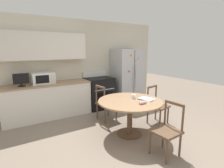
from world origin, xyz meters
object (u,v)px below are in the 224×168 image
object	(u,v)px
dining_chair_near	(167,131)
candle_glass	(133,97)
countertop_tv	(21,79)
refrigerator	(127,76)
dining_chair_far	(106,103)
dining_chair_right	(157,106)
oven_range	(99,93)
microwave	(43,78)

from	to	relation	value
dining_chair_near	candle_glass	size ratio (longest dim) A/B	10.20
countertop_tv	candle_glass	world-z (taller)	countertop_tv
refrigerator	dining_chair_far	distance (m)	1.70
refrigerator	dining_chair_near	size ratio (longest dim) A/B	1.96
candle_glass	dining_chair_near	bearing A→B (deg)	-93.85
refrigerator	dining_chair_right	bearing A→B (deg)	-102.93
refrigerator	oven_range	xyz separation A→B (m)	(-1.04, 0.03, -0.41)
dining_chair_right	microwave	bearing A→B (deg)	-50.61
refrigerator	microwave	size ratio (longest dim) A/B	3.28
refrigerator	candle_glass	bearing A→B (deg)	-123.33
dining_chair_far	candle_glass	distance (m)	0.93
microwave	dining_chair_near	world-z (taller)	microwave
microwave	candle_glass	bearing A→B (deg)	-52.32
refrigerator	dining_chair_right	world-z (taller)	refrigerator
refrigerator	microwave	bearing A→B (deg)	177.73
countertop_tv	dining_chair_far	size ratio (longest dim) A/B	0.38
oven_range	dining_chair_near	distance (m)	2.77
dining_chair_far	dining_chair_right	world-z (taller)	same
dining_chair_near	candle_glass	distance (m)	1.04
oven_range	dining_chair_far	distance (m)	1.00
microwave	countertop_tv	size ratio (longest dim) A/B	1.55
microwave	dining_chair_right	bearing A→B (deg)	-39.70
microwave	dining_chair_far	size ratio (longest dim) A/B	0.60
dining_chair_far	dining_chair_right	xyz separation A→B (m)	(0.96, -0.80, 0.00)
candle_glass	dining_chair_far	bearing A→B (deg)	103.21
microwave	candle_glass	world-z (taller)	microwave
dining_chair_right	candle_glass	size ratio (longest dim) A/B	10.20
refrigerator	countertop_tv	size ratio (longest dim) A/B	5.10
dining_chair_far	countertop_tv	bearing A→B (deg)	-125.02
oven_range	microwave	bearing A→B (deg)	177.36
microwave	refrigerator	bearing A→B (deg)	-2.27
refrigerator	dining_chair_far	xyz separation A→B (m)	(-1.35, -0.92, -0.45)
dining_chair_near	dining_chair_right	distance (m)	1.31
countertop_tv	candle_glass	size ratio (longest dim) A/B	3.92
dining_chair_near	refrigerator	bearing A→B (deg)	-27.69
candle_glass	oven_range	bearing A→B (deg)	86.12
oven_range	dining_chair_right	size ratio (longest dim) A/B	1.20
refrigerator	dining_chair_near	world-z (taller)	refrigerator
dining_chair_far	dining_chair_right	bearing A→B (deg)	43.61
dining_chair_right	candle_glass	xyz separation A→B (m)	(-0.76, -0.04, 0.34)
dining_chair_near	dining_chair_far	world-z (taller)	same
dining_chair_near	dining_chair_far	xyz separation A→B (m)	(-0.13, 1.82, 0.00)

